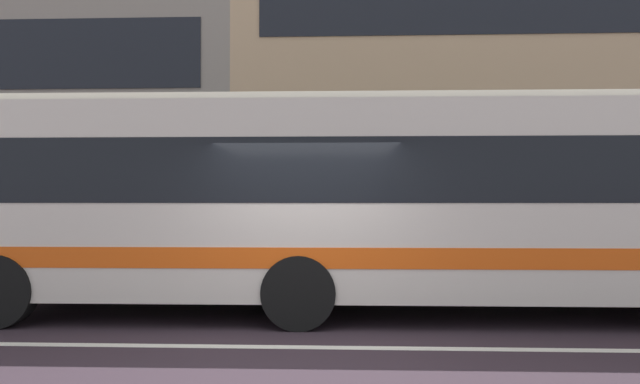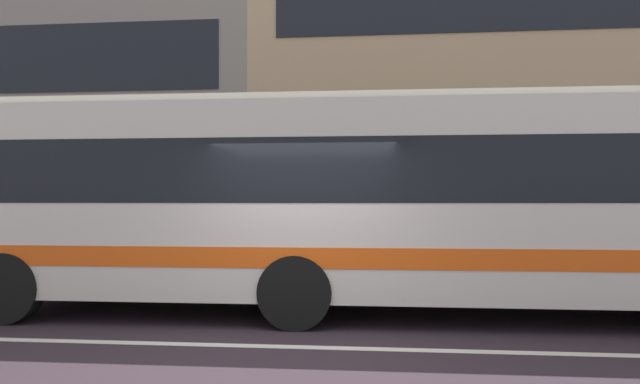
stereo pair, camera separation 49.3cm
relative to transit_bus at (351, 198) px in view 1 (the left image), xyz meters
The scene contains 5 objects.
ground_plane 2.79m from the transit_bus, 106.50° to the right, with size 160.00×160.00×0.00m, color #30242D.
lane_centre_line 2.79m from the transit_bus, 106.50° to the right, with size 60.00×0.16×0.01m, color silver.
hedge_row_far 3.68m from the transit_bus, 75.32° to the left, with size 23.26×1.10×0.93m, color #1A431A.
apartment_block_right 15.30m from the transit_bus, 58.46° to the left, with size 22.11×8.45×13.75m.
transit_bus is the anchor object (origin of this frame).
Camera 1 is at (0.51, -6.78, 1.74)m, focal length 32.26 mm.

